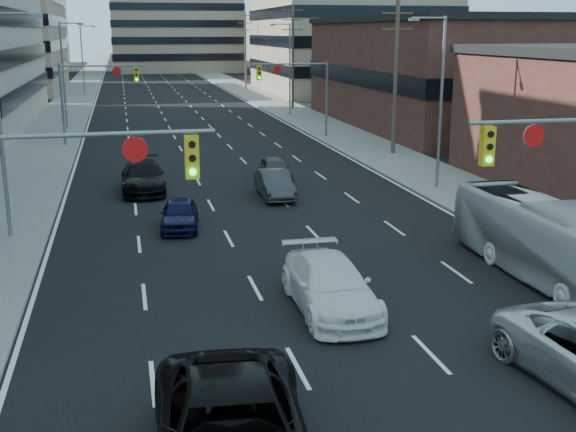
# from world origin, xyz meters

# --- Properties ---
(road_surface) EXTENTS (18.00, 300.00, 0.02)m
(road_surface) POSITION_xyz_m (0.00, 130.00, 0.01)
(road_surface) COLOR black
(road_surface) RESTS_ON ground
(sidewalk_left) EXTENTS (5.00, 300.00, 0.15)m
(sidewalk_left) POSITION_xyz_m (-11.50, 130.00, 0.07)
(sidewalk_left) COLOR slate
(sidewalk_left) RESTS_ON ground
(sidewalk_right) EXTENTS (5.00, 300.00, 0.15)m
(sidewalk_right) POSITION_xyz_m (11.50, 130.00, 0.07)
(sidewalk_right) COLOR slate
(sidewalk_right) RESTS_ON ground
(storefront_right_mid) EXTENTS (20.00, 30.00, 9.00)m
(storefront_right_mid) POSITION_xyz_m (24.00, 50.00, 4.50)
(storefront_right_mid) COLOR #472119
(storefront_right_mid) RESTS_ON ground
(office_right_far) EXTENTS (22.00, 28.00, 14.00)m
(office_right_far) POSITION_xyz_m (25.00, 88.00, 7.00)
(office_right_far) COLOR gray
(office_right_far) RESTS_ON ground
(bg_block_right) EXTENTS (22.00, 22.00, 12.00)m
(bg_block_right) POSITION_xyz_m (32.00, 130.00, 6.00)
(bg_block_right) COLOR gray
(bg_block_right) RESTS_ON ground
(signal_near_left) EXTENTS (6.59, 0.33, 6.00)m
(signal_near_left) POSITION_xyz_m (-7.45, 8.00, 4.33)
(signal_near_left) COLOR slate
(signal_near_left) RESTS_ON ground
(signal_far_left) EXTENTS (6.09, 0.33, 6.00)m
(signal_far_left) POSITION_xyz_m (-7.68, 45.00, 4.30)
(signal_far_left) COLOR slate
(signal_far_left) RESTS_ON ground
(signal_far_right) EXTENTS (6.09, 0.33, 6.00)m
(signal_far_right) POSITION_xyz_m (7.68, 45.00, 4.30)
(signal_far_right) COLOR slate
(signal_far_right) RESTS_ON ground
(utility_pole_block) EXTENTS (2.20, 0.28, 11.00)m
(utility_pole_block) POSITION_xyz_m (12.20, 36.00, 5.78)
(utility_pole_block) COLOR #4C3D2D
(utility_pole_block) RESTS_ON ground
(utility_pole_midblock) EXTENTS (2.20, 0.28, 11.00)m
(utility_pole_midblock) POSITION_xyz_m (12.20, 66.00, 5.78)
(utility_pole_midblock) COLOR #4C3D2D
(utility_pole_midblock) RESTS_ON ground
(utility_pole_distant) EXTENTS (2.20, 0.28, 11.00)m
(utility_pole_distant) POSITION_xyz_m (12.20, 96.00, 5.78)
(utility_pole_distant) COLOR #4C3D2D
(utility_pole_distant) RESTS_ON ground
(streetlight_left_near) EXTENTS (2.03, 0.22, 9.00)m
(streetlight_left_near) POSITION_xyz_m (-10.34, 20.00, 5.05)
(streetlight_left_near) COLOR slate
(streetlight_left_near) RESTS_ON ground
(streetlight_left_mid) EXTENTS (2.03, 0.22, 9.00)m
(streetlight_left_mid) POSITION_xyz_m (-10.34, 55.00, 5.05)
(streetlight_left_mid) COLOR slate
(streetlight_left_mid) RESTS_ON ground
(streetlight_left_far) EXTENTS (2.03, 0.22, 9.00)m
(streetlight_left_far) POSITION_xyz_m (-10.34, 90.00, 5.05)
(streetlight_left_far) COLOR slate
(streetlight_left_far) RESTS_ON ground
(streetlight_right_near) EXTENTS (2.03, 0.22, 9.00)m
(streetlight_right_near) POSITION_xyz_m (10.34, 25.00, 5.05)
(streetlight_right_near) COLOR slate
(streetlight_right_near) RESTS_ON ground
(streetlight_right_far) EXTENTS (2.03, 0.22, 9.00)m
(streetlight_right_far) POSITION_xyz_m (10.34, 60.00, 5.05)
(streetlight_right_far) COLOR slate
(streetlight_right_far) RESTS_ON ground
(white_van) EXTENTS (2.23, 5.43, 1.57)m
(white_van) POSITION_xyz_m (0.09, 9.64, 0.79)
(white_van) COLOR white
(white_van) RESTS_ON ground
(transit_bus) EXTENTS (2.31, 9.76, 2.72)m
(transit_bus) POSITION_xyz_m (8.06, 10.67, 1.36)
(transit_bus) COLOR silver
(transit_bus) RESTS_ON ground
(sedan_blue) EXTENTS (1.96, 3.98, 1.30)m
(sedan_blue) POSITION_xyz_m (-3.61, 20.06, 0.65)
(sedan_blue) COLOR black
(sedan_blue) RESTS_ON ground
(sedan_grey_center) EXTENTS (1.52, 4.23, 1.39)m
(sedan_grey_center) POSITION_xyz_m (1.60, 24.99, 0.69)
(sedan_grey_center) COLOR #303033
(sedan_grey_center) RESTS_ON ground
(sedan_black_far) EXTENTS (2.24, 5.46, 1.58)m
(sedan_black_far) POSITION_xyz_m (-4.90, 27.96, 0.79)
(sedan_black_far) COLOR black
(sedan_black_far) RESTS_ON ground
(sedan_grey_right) EXTENTS (1.77, 4.01, 1.34)m
(sedan_grey_right) POSITION_xyz_m (2.49, 29.20, 0.67)
(sedan_grey_right) COLOR #353537
(sedan_grey_right) RESTS_ON ground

